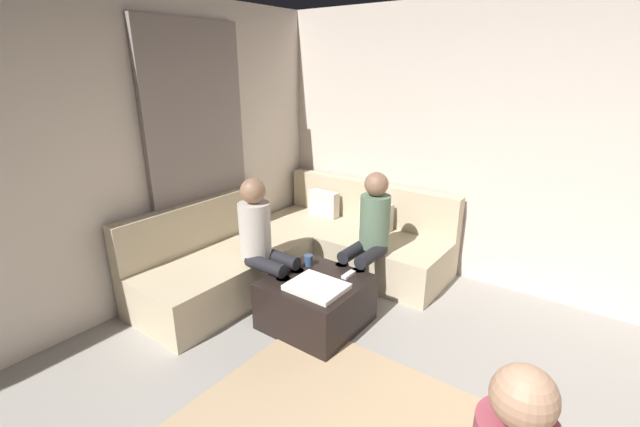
# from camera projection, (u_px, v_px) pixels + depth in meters

# --- Properties ---
(wall_back) EXTENTS (6.00, 0.12, 2.70)m
(wall_back) POSITION_uv_depth(u_px,v_px,m) (559.00, 157.00, 3.71)
(wall_back) COLOR beige
(wall_back) RESTS_ON ground_plane
(wall_left) EXTENTS (0.12, 6.00, 2.70)m
(wall_left) POSITION_uv_depth(u_px,v_px,m) (46.00, 173.00, 3.14)
(wall_left) COLOR beige
(wall_left) RESTS_ON ground_plane
(curtain_panel) EXTENTS (0.06, 1.10, 2.50)m
(curtain_panel) POSITION_uv_depth(u_px,v_px,m) (199.00, 159.00, 4.10)
(curtain_panel) COLOR gray
(curtain_panel) RESTS_ON ground_plane
(sectional_couch) EXTENTS (2.10, 2.55, 0.87)m
(sectional_couch) POSITION_uv_depth(u_px,v_px,m) (300.00, 250.00, 4.43)
(sectional_couch) COLOR #C6B593
(sectional_couch) RESTS_ON ground_plane
(ottoman) EXTENTS (0.76, 0.76, 0.42)m
(ottoman) POSITION_uv_depth(u_px,v_px,m) (316.00, 302.00, 3.60)
(ottoman) COLOR black
(ottoman) RESTS_ON ground_plane
(folded_blanket) EXTENTS (0.44, 0.36, 0.04)m
(folded_blanket) POSITION_uv_depth(u_px,v_px,m) (317.00, 287.00, 3.38)
(folded_blanket) COLOR white
(folded_blanket) RESTS_ON ottoman
(coffee_mug) EXTENTS (0.08, 0.08, 0.10)m
(coffee_mug) POSITION_uv_depth(u_px,v_px,m) (308.00, 260.00, 3.77)
(coffee_mug) COLOR #334C72
(coffee_mug) RESTS_ON ottoman
(game_remote) EXTENTS (0.05, 0.15, 0.02)m
(game_remote) POSITION_uv_depth(u_px,v_px,m) (348.00, 275.00, 3.59)
(game_remote) COLOR white
(game_remote) RESTS_ON ottoman
(person_on_couch_back) EXTENTS (0.30, 0.60, 1.20)m
(person_on_couch_back) POSITION_uv_depth(u_px,v_px,m) (369.00, 232.00, 3.90)
(person_on_couch_back) COLOR black
(person_on_couch_back) RESTS_ON ground_plane
(person_on_couch_side) EXTENTS (0.60, 0.30, 1.20)m
(person_on_couch_side) POSITION_uv_depth(u_px,v_px,m) (263.00, 240.00, 3.71)
(person_on_couch_side) COLOR black
(person_on_couch_side) RESTS_ON ground_plane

